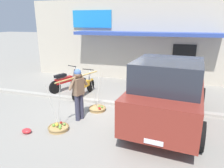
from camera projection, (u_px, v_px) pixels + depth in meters
The scene contains 10 objects.
ground_plane at pixel (103, 111), 7.55m from camera, with size 90.00×90.00×0.00m, color gray.
sidewalk_curb at pixel (109, 103), 8.17m from camera, with size 20.00×0.24×0.10m, color #AEA89C.
fruit_vendor at pixel (79, 91), 6.63m from camera, with size 0.64×1.68×1.70m.
fruit_basket_left_side at pixel (59, 127), 6.21m from camera, with size 0.62×0.62×1.45m.
fruit_basket_right_side at pixel (97, 108), 7.57m from camera, with size 0.62×0.62×1.45m.
motorcycle_nearest_shop at pixel (65, 81), 9.64m from camera, with size 0.77×1.73×1.09m.
motorcycle_second_in_row at pixel (83, 86), 8.90m from camera, with size 0.54×1.82×1.09m.
parked_truck at pixel (169, 91), 6.51m from camera, with size 2.51×4.86×2.10m.
storefront_building at pixel (151, 38), 13.06m from camera, with size 13.00×6.00×4.20m.
plastic_litter_bag at pixel (27, 131), 6.04m from camera, with size 0.28×0.22×0.14m, color red.
Camera 1 is at (2.34, -6.54, 3.12)m, focal length 33.59 mm.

